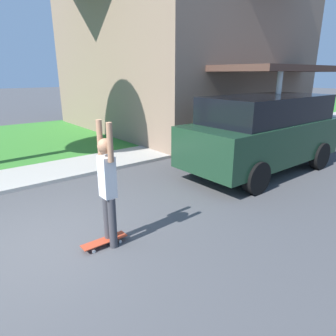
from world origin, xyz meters
TOP-DOWN VIEW (x-y plane):
  - ground_plane at (0.00, 0.00)m, footprint 120.00×120.00m
  - lawn at (-8.00, 6.00)m, footprint 10.00×80.00m
  - sidewalk at (-3.60, 6.00)m, footprint 1.80×80.00m
  - house at (-7.53, 9.48)m, footprint 12.90×9.55m
  - suv_parked at (-0.02, 6.30)m, footprint 2.20×4.99m
  - skateboarder at (0.80, 0.98)m, footprint 0.41×0.24m
  - skateboard at (0.75, 0.87)m, footprint 0.21×0.77m

SIDE VIEW (x-z plane):
  - ground_plane at x=0.00m, z-range 0.00..0.00m
  - lawn at x=-8.00m, z-range 0.00..0.08m
  - sidewalk at x=-3.60m, z-range 0.00..0.10m
  - skateboard at x=0.75m, z-range 0.03..0.13m
  - skateboarder at x=0.80m, z-range 0.04..2.10m
  - suv_parked at x=-0.02m, z-range 0.09..2.23m
  - house at x=-7.53m, z-range 0.25..9.77m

